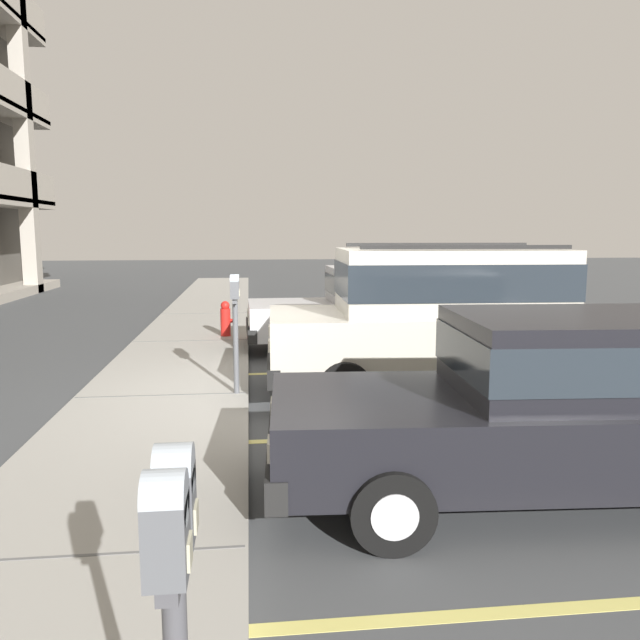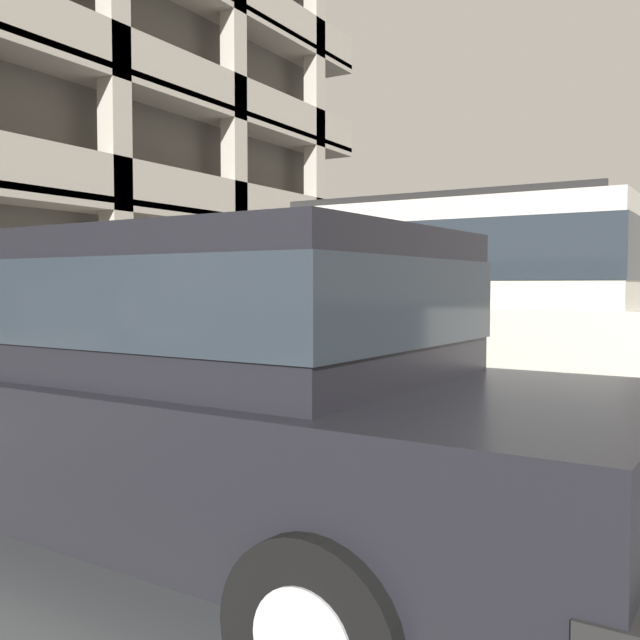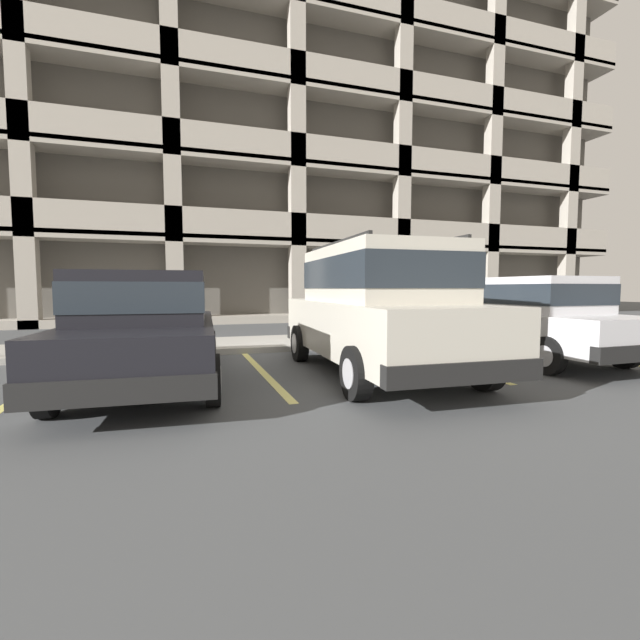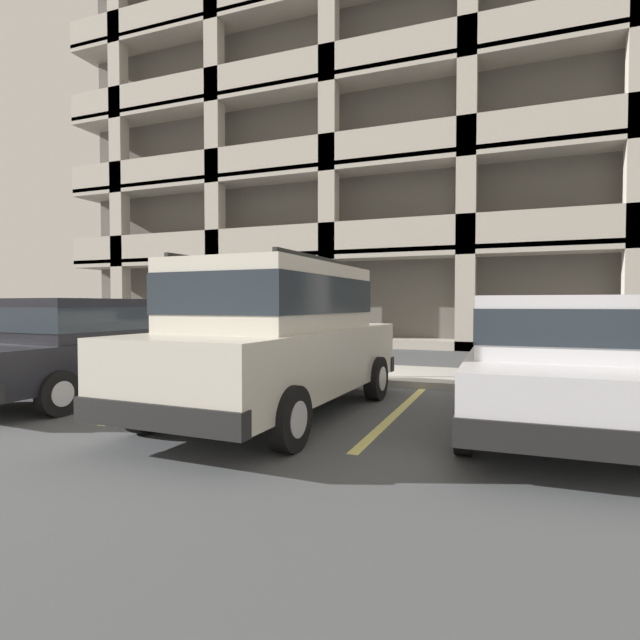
% 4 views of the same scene
% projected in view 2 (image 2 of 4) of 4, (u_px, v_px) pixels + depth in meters
% --- Properties ---
extents(ground_plane, '(80.00, 80.00, 0.10)m').
position_uv_depth(ground_plane, '(224.00, 415.00, 7.40)').
color(ground_plane, '#444749').
extents(sidewalk, '(40.00, 2.20, 0.12)m').
position_uv_depth(sidewalk, '(132.00, 395.00, 8.04)').
color(sidewalk, '#9E9B93').
rests_on(sidewalk, ground_plane).
extents(parking_stall_lines, '(12.71, 4.80, 0.01)m').
position_uv_depth(parking_stall_lines, '(408.00, 400.00, 8.07)').
color(parking_stall_lines, '#DBD16B').
rests_on(parking_stall_lines, ground_plane).
extents(silver_suv, '(2.14, 4.84, 2.03)m').
position_uv_depth(silver_suv, '(458.00, 310.00, 6.22)').
color(silver_suv, beige).
rests_on(silver_suv, ground_plane).
extents(red_sedan, '(2.02, 4.57, 1.54)m').
position_uv_depth(red_sedan, '(194.00, 386.00, 3.41)').
color(red_sedan, black).
rests_on(red_sedan, ground_plane).
extents(dark_hatchback, '(1.90, 4.51, 1.54)m').
position_uv_depth(dark_hatchback, '(515.00, 322.00, 9.24)').
color(dark_hatchback, silver).
rests_on(dark_hatchback, ground_plane).
extents(parking_meter_near, '(0.35, 0.12, 1.54)m').
position_uv_depth(parking_meter_near, '(197.00, 289.00, 7.52)').
color(parking_meter_near, '#595B60').
rests_on(parking_meter_near, sidewalk).
extents(fire_hydrant, '(0.30, 0.30, 0.70)m').
position_uv_depth(fire_hydrant, '(362.00, 336.00, 11.61)').
color(fire_hydrant, red).
rests_on(fire_hydrant, sidewalk).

